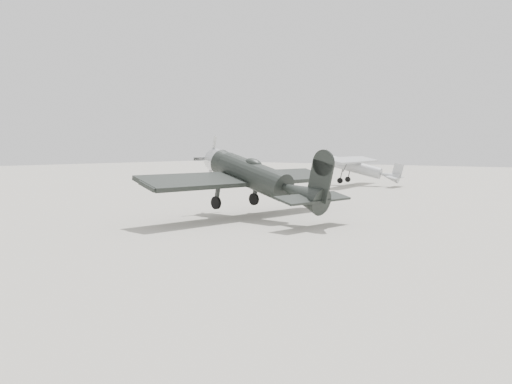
% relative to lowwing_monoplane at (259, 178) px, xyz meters
% --- Properties ---
extents(ground, '(160.00, 160.00, 0.00)m').
position_rel_lowwing_monoplane_xyz_m(ground, '(-0.34, -2.94, -1.89)').
color(ground, '#AFAA9B').
rests_on(ground, ground).
extents(lowwing_monoplane, '(8.00, 11.13, 3.57)m').
position_rel_lowwing_monoplane_xyz_m(lowwing_monoplane, '(0.00, 0.00, 0.00)').
color(lowwing_monoplane, black).
rests_on(lowwing_monoplane, ground).
extents(highwing_monoplane, '(7.19, 10.11, 2.86)m').
position_rel_lowwing_monoplane_xyz_m(highwing_monoplane, '(-5.49, 22.08, -0.10)').
color(highwing_monoplane, '#9FA2A4').
rests_on(highwing_monoplane, ground).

